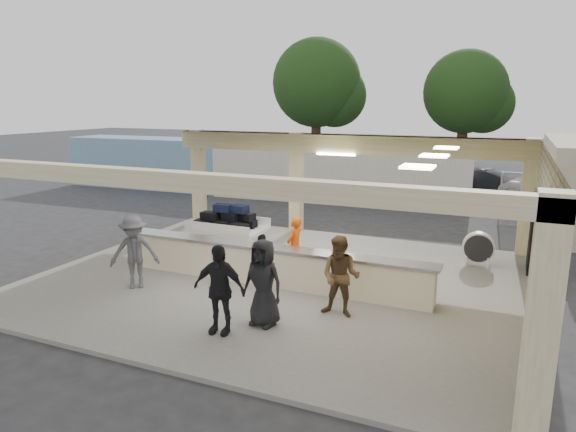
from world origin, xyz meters
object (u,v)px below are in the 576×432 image
at_px(car_white_a, 562,192).
at_px(car_dark, 490,185).
at_px(baggage_handler, 295,247).
at_px(luggage_cart, 228,224).
at_px(drum_fan, 478,248).
at_px(container_blue, 160,163).
at_px(passenger_c, 134,252).
at_px(passenger_a, 341,276).
at_px(passenger_b, 219,289).
at_px(baggage_counter, 270,265).
at_px(passenger_d, 263,283).
at_px(container_white, 338,173).

xyz_separation_m(car_white_a, car_dark, (-2.96, 0.45, 0.02)).
height_order(baggage_handler, car_white_a, baggage_handler).
xyz_separation_m(luggage_cart, baggage_handler, (3.03, -1.78, 0.07)).
relative_size(drum_fan, container_blue, 0.09).
relative_size(passenger_c, car_dark, 0.41).
bearing_deg(passenger_a, car_dark, 81.03).
relative_size(baggage_handler, passenger_b, 0.88).
bearing_deg(drum_fan, passenger_c, -149.93).
distance_m(car_white_a, container_blue, 19.71).
height_order(baggage_counter, passenger_d, passenger_d).
bearing_deg(passenger_d, passenger_c, 175.92).
bearing_deg(passenger_b, drum_fan, 49.51).
relative_size(luggage_cart, passenger_c, 1.28).
bearing_deg(drum_fan, container_blue, 150.34).
height_order(passenger_a, passenger_b, passenger_b).
xyz_separation_m(passenger_a, car_dark, (2.27, 15.69, -0.24)).
bearing_deg(passenger_d, container_blue, 139.18).
distance_m(baggage_handler, container_white, 11.19).
xyz_separation_m(passenger_b, container_white, (-2.36, 14.60, 0.29)).
distance_m(passenger_a, container_white, 13.58).
bearing_deg(passenger_a, container_white, 107.69).
relative_size(passenger_b, container_white, 0.15).
bearing_deg(passenger_c, passenger_a, -30.70).
distance_m(passenger_c, container_white, 13.29).
relative_size(passenger_a, container_white, 0.15).
bearing_deg(container_white, container_blue, 177.85).
distance_m(drum_fan, passenger_c, 9.18).
bearing_deg(container_white, car_dark, 20.14).
xyz_separation_m(passenger_b, container_blue, (-12.37, 14.44, 0.32)).
xyz_separation_m(passenger_a, passenger_c, (-5.11, -0.38, 0.03)).
bearing_deg(passenger_d, luggage_cart, 132.88).
bearing_deg(drum_fan, container_white, 125.49).
distance_m(baggage_handler, car_dark, 14.35).
xyz_separation_m(luggage_cart, passenger_d, (3.61, -4.79, 0.18)).
height_order(car_dark, container_blue, container_blue).
bearing_deg(car_dark, passenger_b, 176.57).
distance_m(passenger_d, container_blue, 18.94).
bearing_deg(drum_fan, baggage_counter, -146.19).
relative_size(baggage_handler, passenger_a, 0.91).
bearing_deg(container_blue, passenger_d, -48.53).
distance_m(baggage_handler, car_white_a, 15.07).
distance_m(luggage_cart, baggage_handler, 3.52).
height_order(car_white_a, container_blue, container_blue).
bearing_deg(container_white, drum_fan, -53.19).
distance_m(drum_fan, passenger_b, 7.87).
xyz_separation_m(baggage_counter, passenger_c, (-2.92, -1.54, 0.41)).
xyz_separation_m(passenger_a, container_white, (-4.29, 12.88, 0.31)).
xyz_separation_m(passenger_c, container_blue, (-9.19, 13.10, 0.32)).
relative_size(baggage_counter, baggage_handler, 5.17).
bearing_deg(baggage_counter, passenger_d, -67.91).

